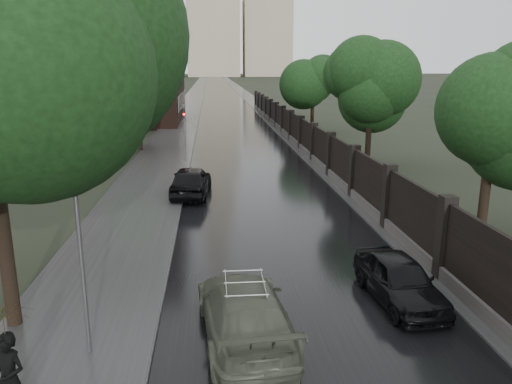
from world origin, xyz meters
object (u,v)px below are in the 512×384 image
tree_right_b (371,91)px  tree_right_c (313,82)px  pedestrian_umbrella (3,331)px  tree_right_a (495,111)px  tree_left_far (137,83)px  lamp_post (80,248)px  volga_sedan (245,312)px  traffic_light (185,128)px  hatchback_left (191,181)px  car_right_near (399,279)px

tree_right_b → tree_right_c: size_ratio=1.00×
pedestrian_umbrella → tree_right_c: bearing=95.0°
tree_right_b → tree_right_a: bearing=-90.0°
tree_left_far → lamp_post: (2.60, -28.50, -2.57)m
tree_left_far → tree_right_a: 26.91m
tree_left_far → volga_sedan: (6.20, -28.02, -4.51)m
volga_sedan → pedestrian_umbrella: bearing=26.5°
traffic_light → tree_right_c: bearing=51.8°
tree_right_b → hatchback_left: tree_right_b is taller
tree_right_a → volga_sedan: (-9.30, -6.02, -4.22)m
tree_right_b → tree_right_c: same height
tree_right_a → tree_right_c: same height
hatchback_left → pedestrian_umbrella: (-2.63, -16.78, 1.21)m
lamp_post → pedestrian_umbrella: bearing=-110.5°
tree_right_c → hatchback_left: size_ratio=1.52×
tree_right_c → hatchback_left: tree_right_c is taller
tree_right_a → traffic_light: bearing=124.8°
traffic_light → car_right_near: (6.98, -21.38, -1.73)m
tree_right_b → hatchback_left: size_ratio=1.52×
tree_right_b → tree_right_c: bearing=90.0°
tree_right_c → lamp_post: size_ratio=1.37×
tree_right_a → tree_right_b: same height
tree_right_a → car_right_near: tree_right_a is taller
tree_left_far → traffic_light: tree_left_far is taller
traffic_light → tree_right_a: bearing=-55.2°
tree_right_c → traffic_light: 19.26m
tree_right_c → car_right_near: (-4.82, -36.38, -4.28)m
tree_right_b → pedestrian_umbrella: size_ratio=2.53×
car_right_near → pedestrian_umbrella: size_ratio=1.41×
tree_right_a → volga_sedan: tree_right_a is taller
hatchback_left → traffic_light: bearing=-81.0°
tree_right_b → car_right_near: tree_right_b is taller
lamp_post → car_right_near: (8.08, 2.12, -2.01)m
tree_right_b → lamp_post: tree_right_b is taller
volga_sedan → car_right_near: volga_sedan is taller
car_right_near → tree_right_c: bearing=77.9°
car_right_near → pedestrian_umbrella: bearing=-158.6°
tree_right_c → hatchback_left: bearing=-114.9°
traffic_light → pedestrian_umbrella: traffic_light is taller
tree_left_far → hatchback_left: bearing=-72.5°
traffic_light → volga_sedan: (2.50, -23.02, -1.67)m
tree_right_a → pedestrian_umbrella: bearing=-147.6°
pedestrian_umbrella → volga_sedan: bearing=55.0°
volga_sedan → car_right_near: (4.48, 1.64, -0.06)m
lamp_post → hatchback_left: (1.80, 14.56, -1.89)m
tree_left_far → car_right_near: tree_left_far is taller
tree_left_far → hatchback_left: size_ratio=1.60×
traffic_light → hatchback_left: size_ratio=0.87×
tree_right_a → volga_sedan: 11.86m
pedestrian_umbrella → tree_right_b: bearing=82.5°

